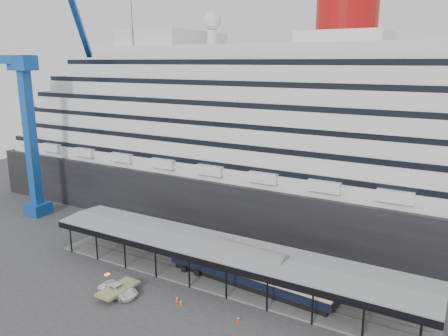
# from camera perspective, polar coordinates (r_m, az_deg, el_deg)

# --- Properties ---
(ground) EXTENTS (200.00, 200.00, 0.00)m
(ground) POSITION_cam_1_polar(r_m,az_deg,el_deg) (59.98, -2.65, -16.35)
(ground) COLOR #363639
(ground) RESTS_ON ground
(cruise_ship) EXTENTS (130.00, 30.00, 43.90)m
(cruise_ship) POSITION_cam_1_polar(r_m,az_deg,el_deg) (81.49, 9.47, 5.31)
(cruise_ship) COLOR black
(cruise_ship) RESTS_ON ground
(platform_canopy) EXTENTS (56.00, 9.18, 5.30)m
(platform_canopy) POSITION_cam_1_polar(r_m,az_deg,el_deg) (62.62, -0.16, -12.50)
(platform_canopy) COLOR slate
(platform_canopy) RESTS_ON ground
(crane_blue) EXTENTS (22.63, 19.19, 47.60)m
(crane_blue) POSITION_cam_1_polar(r_m,az_deg,el_deg) (91.70, -23.58, 6.30)
(crane_blue) COLOR #164CA8
(crane_blue) RESTS_ON ground
(port_truck) EXTENTS (5.75, 2.88, 1.57)m
(port_truck) POSITION_cam_1_polar(r_m,az_deg,el_deg) (61.29, -13.64, -15.21)
(port_truck) COLOR white
(port_truck) RESTS_ON ground
(pullman_carriage) EXTENTS (24.89, 4.95, 24.28)m
(pullman_carriage) POSITION_cam_1_polar(r_m,az_deg,el_deg) (60.68, 3.19, -12.84)
(pullman_carriage) COLOR black
(pullman_carriage) RESTS_ON ground
(traffic_cone_left) EXTENTS (0.45, 0.45, 0.73)m
(traffic_cone_left) POSITION_cam_1_polar(r_m,az_deg,el_deg) (58.89, -6.16, -16.62)
(traffic_cone_left) COLOR #F1520D
(traffic_cone_left) RESTS_ON ground
(traffic_cone_mid) EXTENTS (0.41, 0.41, 0.73)m
(traffic_cone_mid) POSITION_cam_1_polar(r_m,az_deg,el_deg) (58.07, -5.65, -17.08)
(traffic_cone_mid) COLOR #E3540C
(traffic_cone_mid) RESTS_ON ground
(traffic_cone_right) EXTENTS (0.39, 0.39, 0.66)m
(traffic_cone_right) POSITION_cam_1_polar(r_m,az_deg,el_deg) (54.86, 1.88, -19.08)
(traffic_cone_right) COLOR red
(traffic_cone_right) RESTS_ON ground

